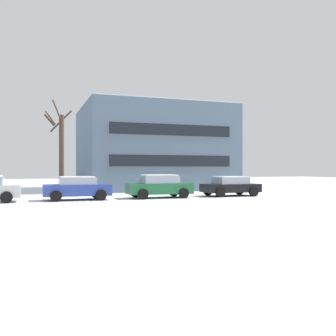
% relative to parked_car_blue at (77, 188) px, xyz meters
% --- Properties ---
extents(ground_plane, '(120.00, 120.00, 0.00)m').
position_rel_parked_car_blue_xyz_m(ground_plane, '(-2.63, -9.42, -0.73)').
color(ground_plane, white).
extents(road_surface, '(80.00, 9.35, 0.00)m').
position_rel_parked_car_blue_xyz_m(road_surface, '(-2.63, -5.74, -0.72)').
color(road_surface, silver).
rests_on(road_surface, ground).
extents(parked_car_blue, '(3.90, 2.04, 1.41)m').
position_rel_parked_car_blue_xyz_m(parked_car_blue, '(0.00, 0.00, 0.00)').
color(parked_car_blue, '#283D93').
rests_on(parked_car_blue, ground).
extents(parked_car_green, '(4.09, 2.03, 1.49)m').
position_rel_parked_car_blue_xyz_m(parked_car_green, '(5.13, -0.06, 0.03)').
color(parked_car_green, '#1E6038').
rests_on(parked_car_green, ground).
extents(parked_car_black, '(3.83, 2.11, 1.34)m').
position_rel_parked_car_blue_xyz_m(parked_car_black, '(10.26, -0.05, -0.03)').
color(parked_car_black, black).
rests_on(parked_car_black, ground).
extents(tree_far_left, '(1.86, 1.85, 6.49)m').
position_rel_parked_car_blue_xyz_m(tree_far_left, '(-0.73, 3.24, 2.34)').
color(tree_far_left, '#423326').
rests_on(tree_far_left, ground).
extents(building_far_right, '(12.86, 11.47, 7.59)m').
position_rel_parked_car_blue_xyz_m(building_far_right, '(8.14, 11.38, 3.07)').
color(building_far_right, slate).
rests_on(building_far_right, ground).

